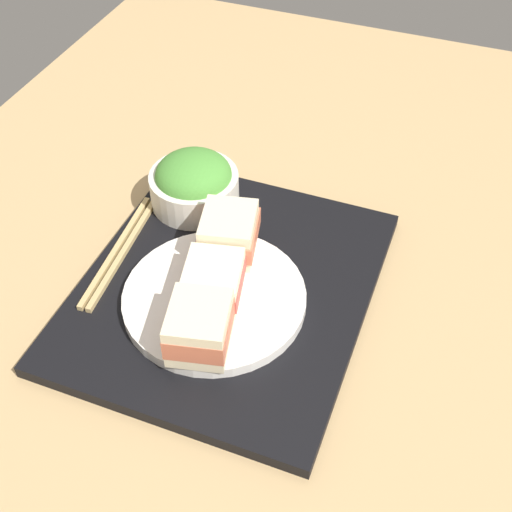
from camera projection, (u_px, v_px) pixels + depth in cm
name	position (u px, v px, depth cm)	size (l,w,h in cm)	color
ground_plane	(231.00, 275.00, 87.48)	(140.00, 100.00, 3.00)	tan
serving_tray	(227.00, 289.00, 82.65)	(39.43, 33.88, 1.67)	black
sandwich_plate	(214.00, 298.00, 79.49)	(21.71, 21.71, 1.45)	white
sandwich_near	(225.00, 235.00, 82.00)	(9.20, 8.42, 5.61)	beige
sandwich_middle	(213.00, 281.00, 77.33)	(8.84, 8.15, 4.59)	#EFE5C1
sandwich_far	(199.00, 327.00, 71.97)	(8.68, 8.02, 5.55)	beige
salad_bowl	(194.00, 182.00, 90.47)	(12.04, 12.04, 7.40)	silver
chopsticks_pair	(120.00, 251.00, 85.61)	(20.54, 3.43, 0.70)	tan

